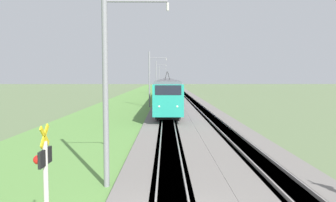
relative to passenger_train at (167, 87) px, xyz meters
The scene contains 11 objects.
ballast_main 9.86m from the passenger_train, behind, with size 240.00×4.40×0.30m.
ballast_adjacent 10.80m from the passenger_train, 155.33° to the right, with size 240.00×4.40×0.30m.
track_main 9.86m from the passenger_train, behind, with size 240.00×1.57×0.45m.
track_adjacent 10.80m from the passenger_train, 155.33° to the right, with size 240.00×1.57×0.45m.
grass_verge 11.78m from the passenger_train, 146.25° to the left, with size 240.00×9.76×0.12m.
passenger_train is the anchor object (origin of this frame).
crossing_signal_near 61.00m from the passenger_train, behind, with size 0.70×0.23×3.39m.
catenary_mast_near 55.49m from the passenger_train, behind, with size 0.22×2.56×8.18m.
catenary_mast_mid 21.35m from the passenger_train, behind, with size 0.22×2.56×8.05m.
catenary_mast_far 13.51m from the passenger_train, 10.65° to the left, with size 0.22×2.56×8.35m.
catenary_mast_distant 47.52m from the passenger_train, ahead, with size 0.22×2.56×8.41m.
Camera 1 is at (-8.42, 0.21, 4.42)m, focal length 35.00 mm.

